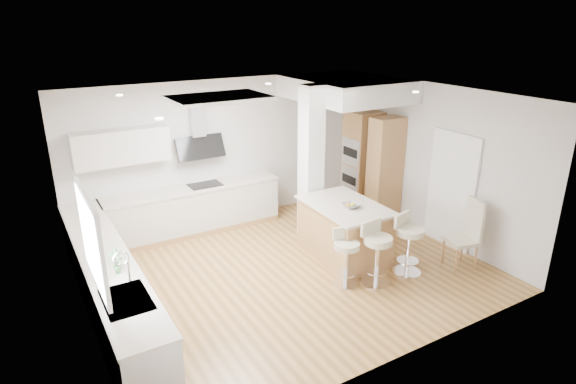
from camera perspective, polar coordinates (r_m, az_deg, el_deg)
ground at (r=7.91m, az=-0.04°, el=-9.30°), size 6.00×6.00×0.00m
ceiling at (r=7.91m, az=-0.04°, el=-9.30°), size 6.00×5.00×0.02m
wall_back at (r=9.46m, az=-7.82°, el=4.71°), size 6.00×0.04×2.80m
wall_left at (r=6.44m, az=-23.72°, el=-4.37°), size 0.04×5.00×2.80m
wall_right at (r=9.15m, az=16.37°, el=3.54°), size 0.04×5.00×2.80m
skylight at (r=7.15m, az=-8.12°, el=10.97°), size 4.10×2.10×0.06m
window_left at (r=5.51m, az=-22.34°, el=-4.94°), size 0.06×1.28×1.07m
doorway_right at (r=8.87m, az=18.79°, el=0.05°), size 0.05×1.00×2.10m
counter_left at (r=7.09m, az=-20.50°, el=-10.19°), size 0.63×4.50×1.35m
counter_back at (r=9.13m, az=-12.20°, el=-0.80°), size 3.62×0.63×2.50m
pillar at (r=8.62m, az=2.74°, el=3.35°), size 0.35×0.35×2.80m
soffit at (r=9.31m, az=6.84°, el=12.07°), size 1.78×2.20×0.40m
oven_column at (r=9.87m, az=9.74°, el=3.15°), size 0.63×1.21×2.10m
peninsula at (r=8.20m, az=6.66°, el=-4.52°), size 1.08×1.59×1.03m
bar_stool_a at (r=7.36m, az=6.90°, el=-7.34°), size 0.51×0.51×0.90m
bar_stool_b at (r=7.43m, az=10.44°, el=-6.79°), size 0.50×0.50×1.00m
bar_stool_c at (r=7.83m, az=14.06°, el=-5.66°), size 0.55×0.55×1.00m
dining_chair at (r=8.30m, az=20.52°, el=-4.39°), size 0.55×0.55×1.16m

